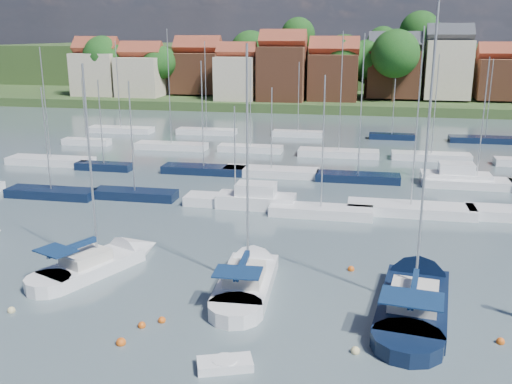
# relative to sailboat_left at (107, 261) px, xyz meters

# --- Properties ---
(ground) EXTENTS (260.00, 260.00, 0.00)m
(ground) POSITION_rel_sailboat_left_xyz_m (12.60, 35.17, -0.36)
(ground) COLOR #3F4F56
(ground) RESTS_ON ground
(sailboat_left) EXTENTS (6.91, 10.90, 14.55)m
(sailboat_left) POSITION_rel_sailboat_left_xyz_m (0.00, 0.00, 0.00)
(sailboat_left) COLOR white
(sailboat_left) RESTS_ON ground
(sailboat_centre) EXTENTS (3.57, 11.82, 15.90)m
(sailboat_centre) POSITION_rel_sailboat_left_xyz_m (9.91, -0.23, -0.01)
(sailboat_centre) COLOR white
(sailboat_centre) RESTS_ON ground
(sailboat_navy) EXTENTS (5.48, 14.16, 18.99)m
(sailboat_navy) POSITION_rel_sailboat_left_xyz_m (20.09, -0.73, -0.01)
(sailboat_navy) COLOR black
(sailboat_navy) RESTS_ON ground
(tender) EXTENTS (2.84, 2.02, 0.56)m
(tender) POSITION_rel_sailboat_left_xyz_m (10.76, -10.30, -0.14)
(tender) COLOR white
(tender) RESTS_ON ground
(buoy_a) EXTENTS (0.43, 0.43, 0.43)m
(buoy_a) POSITION_rel_sailboat_left_xyz_m (-2.40, -7.17, -0.36)
(buoy_a) COLOR beige
(buoy_a) RESTS_ON ground
(buoy_b) EXTENTS (0.50, 0.50, 0.50)m
(buoy_b) POSITION_rel_sailboat_left_xyz_m (5.09, -9.22, -0.36)
(buoy_b) COLOR #D85914
(buoy_b) RESTS_ON ground
(buoy_c) EXTENTS (0.41, 0.41, 0.41)m
(buoy_c) POSITION_rel_sailboat_left_xyz_m (6.31, -6.63, -0.36)
(buoy_c) COLOR #D85914
(buoy_c) RESTS_ON ground
(buoy_d) EXTENTS (0.46, 0.46, 0.46)m
(buoy_d) POSITION_rel_sailboat_left_xyz_m (16.72, -7.77, -0.36)
(buoy_d) COLOR beige
(buoy_d) RESTS_ON ground
(buoy_e) EXTENTS (0.44, 0.44, 0.44)m
(buoy_e) POSITION_rel_sailboat_left_xyz_m (16.18, 2.40, -0.36)
(buoy_e) COLOR #D85914
(buoy_e) RESTS_ON ground
(buoy_f) EXTENTS (0.42, 0.42, 0.42)m
(buoy_f) POSITION_rel_sailboat_left_xyz_m (23.92, -5.46, -0.36)
(buoy_f) COLOR #D85914
(buoy_f) RESTS_ON ground
(buoy_g) EXTENTS (0.42, 0.42, 0.42)m
(buoy_g) POSITION_rel_sailboat_left_xyz_m (5.46, -7.37, -0.36)
(buoy_g) COLOR #D85914
(buoy_g) RESTS_ON ground
(buoy_h) EXTENTS (0.51, 0.51, 0.51)m
(buoy_h) POSITION_rel_sailboat_left_xyz_m (21.55, 1.68, -0.36)
(buoy_h) COLOR #D85914
(buoy_h) RESTS_ON ground
(marina_field) EXTENTS (79.62, 41.41, 15.93)m
(marina_field) POSITION_rel_sailboat_left_xyz_m (14.51, 30.32, 0.07)
(marina_field) COLOR white
(marina_field) RESTS_ON ground
(far_shore_town) EXTENTS (212.46, 90.00, 22.27)m
(far_shore_town) POSITION_rel_sailboat_left_xyz_m (14.83, 127.84, 4.25)
(far_shore_town) COLOR #384C26
(far_shore_town) RESTS_ON ground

